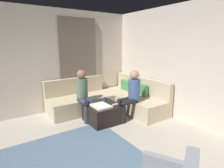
% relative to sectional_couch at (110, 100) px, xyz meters
% --- Properties ---
extents(wall_back, '(6.00, 0.12, 2.70)m').
position_rel_sectional_couch_xyz_m(wall_back, '(2.08, 1.06, 1.07)').
color(wall_back, beige).
rests_on(wall_back, ground_plane).
extents(wall_left, '(0.12, 6.00, 2.70)m').
position_rel_sectional_couch_xyz_m(wall_left, '(-0.86, -1.88, 1.07)').
color(wall_left, beige).
rests_on(wall_left, ground_plane).
extents(curtain_panel, '(0.06, 1.10, 2.50)m').
position_rel_sectional_couch_xyz_m(curtain_panel, '(-0.76, -0.58, 0.97)').
color(curtain_panel, '#726659').
rests_on(curtain_panel, ground_plane).
extents(sectional_couch, '(2.10, 2.55, 0.87)m').
position_rel_sectional_couch_xyz_m(sectional_couch, '(0.00, 0.00, 0.00)').
color(sectional_couch, '#C6B593').
rests_on(sectional_couch, ground_plane).
extents(ottoman, '(0.76, 0.76, 0.42)m').
position_rel_sectional_couch_xyz_m(ottoman, '(0.57, -0.58, -0.07)').
color(ottoman, black).
rests_on(ottoman, ground_plane).
extents(folded_blanket, '(0.44, 0.36, 0.04)m').
position_rel_sectional_couch_xyz_m(folded_blanket, '(0.67, -0.70, 0.16)').
color(folded_blanket, white).
rests_on(folded_blanket, ottoman).
extents(coffee_mug, '(0.08, 0.08, 0.10)m').
position_rel_sectional_couch_xyz_m(coffee_mug, '(0.35, -0.40, 0.19)').
color(coffee_mug, '#334C72').
rests_on(coffee_mug, ottoman).
extents(game_remote, '(0.05, 0.15, 0.02)m').
position_rel_sectional_couch_xyz_m(game_remote, '(0.75, -0.36, 0.15)').
color(game_remote, white).
rests_on(game_remote, ottoman).
extents(person_on_couch_back, '(0.30, 0.60, 1.20)m').
position_rel_sectional_couch_xyz_m(person_on_couch_back, '(0.81, 0.06, 0.38)').
color(person_on_couch_back, black).
rests_on(person_on_couch_back, ground_plane).
extents(person_on_couch_side, '(0.60, 0.30, 1.20)m').
position_rel_sectional_couch_xyz_m(person_on_couch_side, '(0.15, -0.86, 0.38)').
color(person_on_couch_side, '#2D3347').
rests_on(person_on_couch_side, ground_plane).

